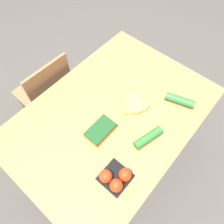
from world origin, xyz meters
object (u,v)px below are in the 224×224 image
at_px(banana_bunch, 133,101).
at_px(tomato_pack, 116,178).
at_px(carrot_bag, 100,130).
at_px(cucumber_far, 148,138).
at_px(cucumber_near, 180,100).
at_px(chair, 48,93).

distance_m(banana_bunch, tomato_pack, 0.55).
bearing_deg(tomato_pack, banana_bunch, 27.28).
bearing_deg(carrot_bag, tomato_pack, -122.33).
height_order(banana_bunch, tomato_pack, tomato_pack).
bearing_deg(cucumber_far, cucumber_near, 0.09).
bearing_deg(chair, tomato_pack, 77.61).
height_order(carrot_bag, cucumber_near, cucumber_near).
xyz_separation_m(carrot_bag, cucumber_near, (0.53, -0.26, -0.00)).
distance_m(chair, cucumber_far, 1.03).
xyz_separation_m(tomato_pack, cucumber_far, (0.33, 0.01, -0.01)).
bearing_deg(tomato_pack, chair, 76.15).
xyz_separation_m(chair, cucumber_far, (0.08, -0.97, 0.32)).
relative_size(banana_bunch, carrot_bag, 1.05).
bearing_deg(banana_bunch, cucumber_far, -123.46).
bearing_deg(banana_bunch, cucumber_near, -48.97).
distance_m(tomato_pack, carrot_bag, 0.32).
xyz_separation_m(banana_bunch, cucumber_near, (0.21, -0.24, 0.01)).
relative_size(chair, carrot_bag, 4.75).
bearing_deg(carrot_bag, chair, 84.22).
bearing_deg(banana_bunch, chair, 108.41).
height_order(chair, tomato_pack, chair).
bearing_deg(chair, cucumber_near, 116.45).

